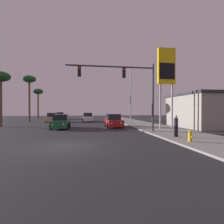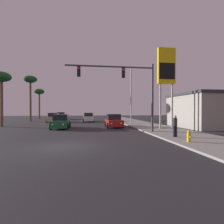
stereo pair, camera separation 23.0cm
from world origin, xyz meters
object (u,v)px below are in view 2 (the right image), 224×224
car_red (114,121)px  car_tan (53,118)px  car_green (61,122)px  pedestrian_on_sidewalk (175,125)px  car_white (88,118)px  palm_tree_far (39,93)px  gas_station_sign (166,70)px  palm_tree_near (1,79)px  car_grey (61,116)px  street_lamp (130,92)px  fire_hydrant (189,136)px  palm_tree_mid (30,82)px  traffic_light_mast (128,83)px

car_red → car_tan: (-9.59, 11.41, 0.00)m
car_tan → car_red: bearing=129.4°
car_green → pedestrian_on_sidewalk: bearing=137.0°
car_white → palm_tree_far: 17.24m
gas_station_sign → pedestrian_on_sidewalk: gas_station_sign is taller
palm_tree_far → palm_tree_near: palm_tree_far is taller
palm_tree_far → car_grey: bearing=-19.2°
street_lamp → palm_tree_near: (-17.93, -2.18, 1.13)m
car_tan → car_grey: bearing=-90.9°
car_white → fire_hydrant: size_ratio=5.70×
car_green → car_white: bearing=-106.4°
fire_hydrant → car_green: bearing=131.5°
car_grey → gas_station_sign: gas_station_sign is taller
car_grey → car_green: bearing=98.0°
car_white → palm_tree_far: palm_tree_far is taller
car_green → car_white: (3.35, 12.15, 0.00)m
gas_station_sign → palm_tree_mid: bearing=139.9°
car_tan → palm_tree_far: (-5.38, 11.27, 5.63)m
car_red → pedestrian_on_sidewalk: size_ratio=2.59×
car_grey → street_lamp: bearing=129.0°
car_grey → traffic_light_mast: (9.97, -26.85, 4.02)m
pedestrian_on_sidewalk → palm_tree_mid: (-17.32, 22.19, 6.50)m
street_lamp → pedestrian_on_sidewalk: 14.94m
car_white → car_tan: 6.46m
car_grey → gas_station_sign: (14.95, -24.43, 5.86)m
car_tan → street_lamp: (12.99, -6.55, 4.36)m
car_grey → street_lamp: (12.94, -15.93, 4.36)m
car_tan → pedestrian_on_sidewalk: size_ratio=2.59×
car_tan → fire_hydrant: size_ratio=5.68×
traffic_light_mast → street_lamp: bearing=74.8°
gas_station_sign → car_grey: bearing=121.5°
car_tan → car_white: bearing=-179.9°
street_lamp → palm_tree_near: size_ratio=1.24×
street_lamp → pedestrian_on_sidewalk: street_lamp is taller
car_grey → palm_tree_mid: palm_tree_mid is taller
car_red → palm_tree_near: (-14.52, 2.68, 5.48)m
car_grey → pedestrian_on_sidewalk: (12.89, -30.30, 0.27)m
street_lamp → fire_hydrant: (-0.20, -16.46, -4.63)m
palm_tree_near → palm_tree_mid: 10.10m
car_green → palm_tree_mid: size_ratio=0.50×
palm_tree_near → fire_hydrant: bearing=-38.9°
car_green → street_lamp: size_ratio=0.48×
car_green → pedestrian_on_sidewalk: (9.83, -8.85, 0.27)m
car_white → fire_hydrant: bearing=103.9°
car_tan → street_lamp: street_lamp is taller
palm_tree_far → palm_tree_near: bearing=-88.7°
fire_hydrant → pedestrian_on_sidewalk: (0.15, 2.09, 0.55)m
car_red → car_grey: bearing=-66.0°
car_green → traffic_light_mast: bearing=141.0°
car_tan → traffic_light_mast: (10.03, -17.47, 4.02)m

